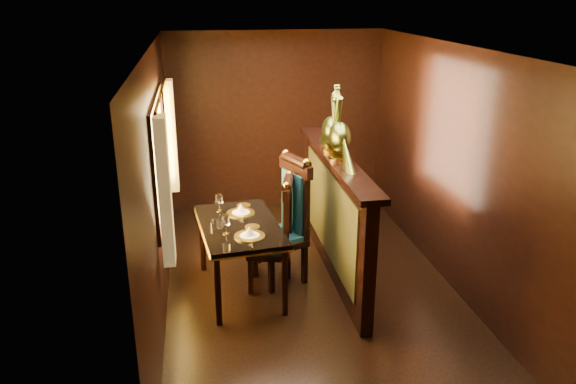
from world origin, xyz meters
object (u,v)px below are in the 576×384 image
(chair_right, at_px, (289,216))
(peacock_right, at_px, (332,118))
(chair_left, at_px, (281,231))
(dining_table, at_px, (239,230))
(peacock_left, at_px, (340,124))

(chair_right, bearing_deg, peacock_right, 4.96)
(chair_left, bearing_deg, dining_table, -162.61)
(dining_table, relative_size, chair_right, 0.98)
(chair_right, bearing_deg, peacock_left, -29.84)
(chair_right, distance_m, peacock_right, 1.14)
(chair_right, bearing_deg, chair_left, -142.49)
(chair_left, relative_size, chair_right, 0.89)
(chair_left, height_order, peacock_right, peacock_right)
(peacock_left, bearing_deg, chair_left, -169.23)
(chair_left, bearing_deg, peacock_right, 49.89)
(dining_table, height_order, peacock_right, peacock_right)
(dining_table, xyz_separation_m, chair_left, (0.43, 0.02, -0.05))
(chair_left, distance_m, peacock_left, 1.26)
(peacock_right, bearing_deg, dining_table, -155.97)
(chair_left, bearing_deg, peacock_left, 25.11)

